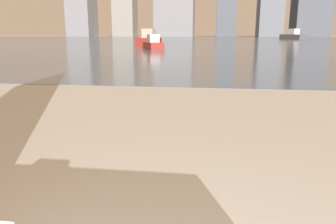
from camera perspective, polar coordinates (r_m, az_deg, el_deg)
harbor_water at (r=61.85m, az=7.59°, el=12.40°), size 180.00×110.00×0.01m
harbor_boat_0 at (r=23.87m, az=-2.59°, el=11.73°), size 1.96×2.92×1.04m
harbor_boat_1 at (r=31.43m, az=-3.28°, el=12.47°), size 1.78×4.18×1.53m
harbor_boat_2 at (r=67.44m, az=20.92°, el=12.32°), size 4.22×5.37×1.95m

